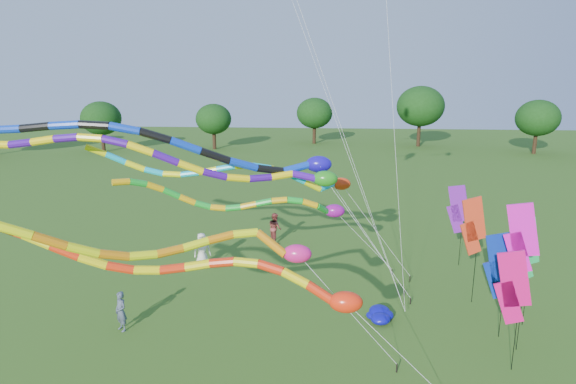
# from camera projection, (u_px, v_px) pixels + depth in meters

# --- Properties ---
(ground) EXTENTS (160.00, 160.00, 0.00)m
(ground) POSITION_uv_depth(u_px,v_px,m) (344.00, 376.00, 15.28)
(ground) COLOR #295616
(ground) RESTS_ON ground
(tree_ring) EXTENTS (115.82, 117.15, 9.72)m
(tree_ring) POSITION_uv_depth(u_px,v_px,m) (458.00, 199.00, 15.65)
(tree_ring) COLOR #382314
(tree_ring) RESTS_ON ground
(tube_kite_red) EXTENTS (13.62, 1.20, 5.75)m
(tube_kite_red) POSITION_uv_depth(u_px,v_px,m) (211.00, 273.00, 14.16)
(tube_kite_red) COLOR black
(tube_kite_red) RESTS_ON ground
(tube_kite_orange) EXTENTS (12.77, 4.26, 6.70)m
(tube_kite_orange) POSITION_uv_depth(u_px,v_px,m) (161.00, 243.00, 12.91)
(tube_kite_orange) COLOR black
(tube_kite_orange) RESTS_ON ground
(tube_kite_purple) EXTENTS (15.59, 2.84, 7.93)m
(tube_kite_purple) POSITION_uv_depth(u_px,v_px,m) (205.00, 164.00, 17.92)
(tube_kite_purple) COLOR black
(tube_kite_purple) RESTS_ON ground
(tube_kite_blue) EXTENTS (18.28, 3.82, 8.72)m
(tube_kite_blue) POSITION_uv_depth(u_px,v_px,m) (168.00, 146.00, 17.97)
(tube_kite_blue) COLOR black
(tube_kite_blue) RESTS_ON ground
(tube_kite_cyan) EXTENTS (12.93, 3.80, 7.24)m
(tube_kite_cyan) POSITION_uv_depth(u_px,v_px,m) (254.00, 175.00, 19.55)
(tube_kite_cyan) COLOR black
(tube_kite_cyan) RESTS_ON ground
(tube_kite_green) EXTENTS (11.58, 3.98, 5.85)m
(tube_kite_green) POSITION_uv_depth(u_px,v_px,m) (263.00, 203.00, 20.89)
(tube_kite_green) COLOR black
(tube_kite_green) RESTS_ON ground
(banner_pole_blue_a) EXTENTS (1.16, 0.12, 4.01)m
(banner_pole_blue_a) POSITION_uv_depth(u_px,v_px,m) (499.00, 266.00, 17.02)
(banner_pole_blue_a) COLOR black
(banner_pole_blue_a) RESTS_ON ground
(banner_pole_red) EXTENTS (1.15, 0.31, 4.64)m
(banner_pole_red) POSITION_uv_depth(u_px,v_px,m) (473.00, 226.00, 19.53)
(banner_pole_red) COLOR black
(banner_pole_red) RESTS_ON ground
(banner_pole_magenta_b) EXTENTS (1.13, 0.45, 5.31)m
(banner_pole_magenta_b) POSITION_uv_depth(u_px,v_px,m) (521.00, 239.00, 15.95)
(banner_pole_magenta_b) COLOR black
(banner_pole_magenta_b) RESTS_ON ground
(banner_pole_violet) EXTENTS (1.11, 0.51, 4.18)m
(banner_pole_violet) POSITION_uv_depth(u_px,v_px,m) (458.00, 209.00, 23.82)
(banner_pole_violet) COLOR black
(banner_pole_violet) RESTS_ON ground
(banner_pole_magenta_a) EXTENTS (1.16, 0.29, 4.10)m
(banner_pole_magenta_a) POSITION_uv_depth(u_px,v_px,m) (512.00, 288.00, 15.03)
(banner_pole_magenta_a) COLOR black
(banner_pole_magenta_a) RESTS_ON ground
(banner_pole_green) EXTENTS (1.15, 0.33, 4.34)m
(banner_pole_green) POSITION_uv_depth(u_px,v_px,m) (525.00, 249.00, 17.73)
(banner_pole_green) COLOR black
(banner_pole_green) RESTS_ON ground
(blue_nylon_heap) EXTENTS (0.94, 1.39, 0.36)m
(blue_nylon_heap) POSITION_uv_depth(u_px,v_px,m) (372.00, 316.00, 18.82)
(blue_nylon_heap) COLOR #0C0C9C
(blue_nylon_heap) RESTS_ON ground
(person_a) EXTENTS (1.01, 0.89, 1.74)m
(person_a) POSITION_uv_depth(u_px,v_px,m) (202.00, 250.00, 24.08)
(person_a) COLOR silver
(person_a) RESTS_ON ground
(person_b) EXTENTS (0.67, 0.63, 1.53)m
(person_b) POSITION_uv_depth(u_px,v_px,m) (121.00, 311.00, 17.91)
(person_b) COLOR #465063
(person_b) RESTS_ON ground
(person_c) EXTENTS (1.02, 1.08, 1.76)m
(person_c) POSITION_uv_depth(u_px,v_px,m) (275.00, 228.00, 27.60)
(person_c) COLOR brown
(person_c) RESTS_ON ground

